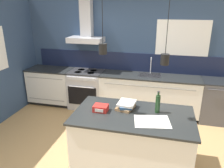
# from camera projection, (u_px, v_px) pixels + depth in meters

# --- Properties ---
(ground_plane) EXTENTS (16.00, 16.00, 0.00)m
(ground_plane) POSITION_uv_depth(u_px,v_px,m) (103.00, 152.00, 3.75)
(ground_plane) COLOR tan
(ground_plane) RESTS_ON ground
(wall_back) EXTENTS (5.60, 2.37, 2.60)m
(wall_back) POSITION_uv_depth(u_px,v_px,m) (123.00, 52.00, 5.13)
(wall_back) COLOR navy
(wall_back) RESTS_ON ground_plane
(counter_run_left) EXTENTS (1.10, 0.64, 0.91)m
(counter_run_left) POSITION_uv_depth(u_px,v_px,m) (52.00, 86.00, 5.55)
(counter_run_left) COLOR black
(counter_run_left) RESTS_ON ground_plane
(counter_run_sink) EXTENTS (2.22, 0.64, 1.29)m
(counter_run_sink) POSITION_uv_depth(u_px,v_px,m) (149.00, 94.00, 5.00)
(counter_run_sink) COLOR black
(counter_run_sink) RESTS_ON ground_plane
(oven_range) EXTENTS (0.80, 0.66, 0.91)m
(oven_range) POSITION_uv_depth(u_px,v_px,m) (87.00, 89.00, 5.33)
(oven_range) COLOR #B5B5BA
(oven_range) RESTS_ON ground_plane
(dishwasher) EXTENTS (0.58, 0.65, 0.91)m
(dishwasher) POSITION_uv_depth(u_px,v_px,m) (214.00, 101.00, 4.69)
(dishwasher) COLOR #4C4C51
(dishwasher) RESTS_ON ground_plane
(kitchen_island) EXTENTS (1.72, 0.98, 0.91)m
(kitchen_island) POSITION_uv_depth(u_px,v_px,m) (132.00, 141.00, 3.28)
(kitchen_island) COLOR black
(kitchen_island) RESTS_ON ground_plane
(bottle_on_island) EXTENTS (0.07, 0.07, 0.33)m
(bottle_on_island) POSITION_uv_depth(u_px,v_px,m) (158.00, 104.00, 3.14)
(bottle_on_island) COLOR #193319
(bottle_on_island) RESTS_ON kitchen_island
(book_stack) EXTENTS (0.29, 0.33, 0.11)m
(book_stack) POSITION_uv_depth(u_px,v_px,m) (126.00, 105.00, 3.28)
(book_stack) COLOR olive
(book_stack) RESTS_ON kitchen_island
(red_supply_box) EXTENTS (0.21, 0.17, 0.09)m
(red_supply_box) POSITION_uv_depth(u_px,v_px,m) (101.00, 108.00, 3.21)
(red_supply_box) COLOR red
(red_supply_box) RESTS_ON kitchen_island
(paper_pile) EXTENTS (0.53, 0.43, 0.01)m
(paper_pile) POSITION_uv_depth(u_px,v_px,m) (152.00, 121.00, 2.93)
(paper_pile) COLOR silver
(paper_pile) RESTS_ON kitchen_island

